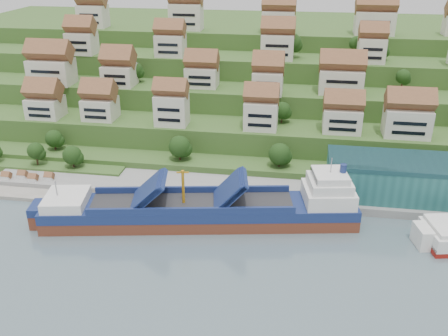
# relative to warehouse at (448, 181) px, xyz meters

# --- Properties ---
(ground) EXTENTS (300.00, 300.00, 0.00)m
(ground) POSITION_rel_warehouse_xyz_m (-52.00, -17.00, -7.20)
(ground) COLOR slate
(ground) RESTS_ON ground
(quay) EXTENTS (180.00, 14.00, 2.20)m
(quay) POSITION_rel_warehouse_xyz_m (-32.00, -2.00, -6.10)
(quay) COLOR gray
(quay) RESTS_ON ground
(pebble_beach) EXTENTS (45.00, 20.00, 1.00)m
(pebble_beach) POSITION_rel_warehouse_xyz_m (-110.00, -5.00, -6.70)
(pebble_beach) COLOR gray
(pebble_beach) RESTS_ON ground
(hillside) EXTENTS (260.00, 128.00, 31.00)m
(hillside) POSITION_rel_warehouse_xyz_m (-52.00, 86.55, 3.46)
(hillside) COLOR #2D4C1E
(hillside) RESTS_ON ground
(hillside_village) EXTENTS (158.16, 62.92, 29.72)m
(hillside_village) POSITION_rel_warehouse_xyz_m (-50.98, 43.70, 17.22)
(hillside_village) COLOR beige
(hillside_village) RESTS_ON ground
(hillside_trees) EXTENTS (140.67, 62.26, 29.62)m
(hillside_trees) POSITION_rel_warehouse_xyz_m (-62.65, 27.44, 9.21)
(hillside_trees) COLOR #1F4015
(hillside_trees) RESTS_ON ground
(warehouse) EXTENTS (60.00, 15.00, 10.00)m
(warehouse) POSITION_rel_warehouse_xyz_m (0.00, 0.00, 0.00)
(warehouse) COLOR #246361
(warehouse) RESTS_ON quay
(flagpole) EXTENTS (1.28, 0.16, 8.00)m
(flagpole) POSITION_rel_warehouse_xyz_m (-33.89, -7.00, -0.32)
(flagpole) COLOR gray
(flagpole) RESTS_ON quay
(beach_huts) EXTENTS (14.40, 3.70, 2.20)m
(beach_huts) POSITION_rel_warehouse_xyz_m (-112.00, -6.25, -5.10)
(beach_huts) COLOR white
(beach_huts) RESTS_ON pebble_beach
(cargo_ship) EXTENTS (76.19, 24.81, 16.67)m
(cargo_ship) POSITION_rel_warehouse_xyz_m (-58.55, -17.73, -4.00)
(cargo_ship) COLOR brown
(cargo_ship) RESTS_ON ground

